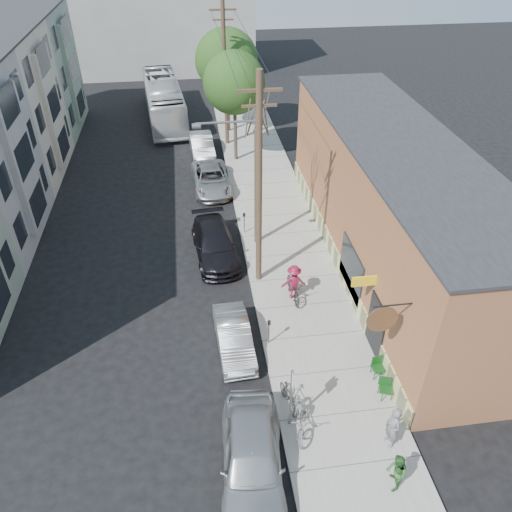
{
  "coord_description": "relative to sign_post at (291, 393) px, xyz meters",
  "views": [
    {
      "loc": [
        -0.33,
        -14.75,
        15.44
      ],
      "look_at": [
        2.32,
        4.24,
        1.5
      ],
      "focal_mm": 35.0,
      "sensor_mm": 36.0,
      "label": 1
    }
  ],
  "objects": [
    {
      "name": "sign_post",
      "position": [
        0.0,
        0.0,
        0.0
      ],
      "size": [
        0.07,
        0.45,
        2.8
      ],
      "color": "slate",
      "rests_on": "sidewalk"
    },
    {
      "name": "sidewalk",
      "position": [
        1.9,
        15.14,
        -1.76
      ],
      "size": [
        4.5,
        58.0,
        0.15
      ],
      "primitive_type": "cube",
      "color": "#A09E94",
      "rests_on": "ground"
    },
    {
      "name": "tree_bare",
      "position": [
        0.45,
        11.57,
        1.49
      ],
      "size": [
        0.24,
        0.24,
        6.35
      ],
      "color": "#44392C",
      "rests_on": "sidewalk"
    },
    {
      "name": "cyclist",
      "position": [
        1.5,
        6.77,
        -0.8
      ],
      "size": [
        1.14,
        0.66,
        1.76
      ],
      "primitive_type": "imported",
      "rotation": [
        0.0,
        0.0,
        3.13
      ],
      "color": "maroon",
      "rests_on": "sidewalk"
    },
    {
      "name": "car_4",
      "position": [
        -1.87,
        23.39,
        -1.1
      ],
      "size": [
        1.8,
        4.52,
        1.46
      ],
      "primitive_type": "imported",
      "rotation": [
        0.0,
        0.0,
        0.06
      ],
      "color": "#A8A8B0",
      "rests_on": "ground"
    },
    {
      "name": "parked_bike_a",
      "position": [
        0.1,
        0.74,
        -1.2
      ],
      "size": [
        0.77,
        1.68,
        0.97
      ],
      "primitive_type": "imported",
      "rotation": [
        0.0,
        0.0,
        0.2
      ],
      "color": "black",
      "rests_on": "sidewalk"
    },
    {
      "name": "car_3",
      "position": [
        -1.55,
        18.19,
        -1.14
      ],
      "size": [
        2.55,
        5.07,
        1.38
      ],
      "primitive_type": "imported",
      "rotation": [
        0.0,
        0.0,
        0.05
      ],
      "color": "#9A9DA1",
      "rests_on": "ground"
    },
    {
      "name": "tree_leafy_mid",
      "position": [
        0.45,
        22.13,
        3.66
      ],
      "size": [
        4.08,
        4.08,
        7.4
      ],
      "color": "#44392C",
      "rests_on": "sidewalk"
    },
    {
      "name": "car_0",
      "position": [
        -1.55,
        -1.61,
        -0.98
      ],
      "size": [
        2.47,
        5.17,
        1.71
      ],
      "primitive_type": "imported",
      "rotation": [
        0.0,
        0.0,
        -0.09
      ],
      "color": "#A1A5A8",
      "rests_on": "ground"
    },
    {
      "name": "cafe_building",
      "position": [
        6.64,
        9.14,
        1.47
      ],
      "size": [
        6.6,
        20.2,
        6.61
      ],
      "color": "#965B38",
      "rests_on": "ground"
    },
    {
      "name": "car_2",
      "position": [
        -1.85,
        10.76,
        -1.09
      ],
      "size": [
        2.51,
        5.28,
        1.49
      ],
      "primitive_type": "imported",
      "rotation": [
        0.0,
        0.0,
        0.09
      ],
      "color": "black",
      "rests_on": "ground"
    },
    {
      "name": "patio_chair_a",
      "position": [
        3.76,
        0.64,
        -1.24
      ],
      "size": [
        0.63,
        0.63,
        0.88
      ],
      "primitive_type": null,
      "rotation": [
        0.0,
        0.0,
        -0.33
      ],
      "color": "#124215",
      "rests_on": "sidewalk"
    },
    {
      "name": "patio_chair_b",
      "position": [
        3.81,
        1.66,
        -1.24
      ],
      "size": [
        0.57,
        0.57,
        0.88
      ],
      "primitive_type": null,
      "rotation": [
        0.0,
        0.0,
        0.16
      ],
      "color": "#124215",
      "rests_on": "sidewalk"
    },
    {
      "name": "cyclist_bike",
      "position": [
        1.5,
        6.77,
        -1.14
      ],
      "size": [
        0.82,
        2.1,
        1.09
      ],
      "primitive_type": "imported",
      "rotation": [
        0.0,
        0.0,
        0.05
      ],
      "color": "black",
      "rests_on": "sidewalk"
    },
    {
      "name": "car_1",
      "position": [
        -1.55,
        4.02,
        -1.19
      ],
      "size": [
        1.55,
        3.94,
        1.28
      ],
      "primitive_type": "imported",
      "rotation": [
        0.0,
        0.0,
        0.05
      ],
      "color": "#A7AAAE",
      "rests_on": "ground"
    },
    {
      "name": "tree_leafy_far",
      "position": [
        0.45,
        27.49,
        3.67
      ],
      "size": [
        4.67,
        4.67,
        7.7
      ],
      "color": "#44392C",
      "rests_on": "sidewalk"
    },
    {
      "name": "ground",
      "position": [
        -2.35,
        4.14,
        -1.83
      ],
      "size": [
        120.0,
        120.0,
        0.0
      ],
      "primitive_type": "plane",
      "color": "black"
    },
    {
      "name": "utility_pole_far",
      "position": [
        0.1,
        25.02,
        3.51
      ],
      "size": [
        1.8,
        0.28,
        10.0
      ],
      "color": "#503A28",
      "rests_on": "sidewalk"
    },
    {
      "name": "patron_green",
      "position": [
        2.81,
        -2.75,
        -0.93
      ],
      "size": [
        0.74,
        0.86,
        1.5
      ],
      "primitive_type": "imported",
      "rotation": [
        0.0,
        0.0,
        -1.84
      ],
      "color": "#2B6127",
      "rests_on": "sidewalk"
    },
    {
      "name": "parking_meter_near",
      "position": [
        -0.1,
        4.0,
        -0.85
      ],
      "size": [
        0.14,
        0.14,
        1.24
      ],
      "color": "slate",
      "rests_on": "sidewalk"
    },
    {
      "name": "patron_grey",
      "position": [
        3.23,
        -1.26,
        -0.8
      ],
      "size": [
        0.49,
        0.68,
        1.76
      ],
      "primitive_type": "imported",
      "rotation": [
        0.0,
        0.0,
        -1.46
      ],
      "color": "slate",
      "rests_on": "sidewalk"
    },
    {
      "name": "parked_bike_b",
      "position": [
        0.34,
        -0.24,
        -1.14
      ],
      "size": [
        1.04,
        2.15,
        1.08
      ],
      "primitive_type": "imported",
      "rotation": [
        0.0,
        0.0,
        -0.16
      ],
      "color": "slate",
      "rests_on": "sidewalk"
    },
    {
      "name": "end_cap_building",
      "position": [
        -4.35,
        46.14,
        4.17
      ],
      "size": [
        18.0,
        8.0,
        12.0
      ],
      "primitive_type": "cube",
      "color": "#979792",
      "rests_on": "ground"
    },
    {
      "name": "bus",
      "position": [
        -4.57,
        31.02,
        -0.22
      ],
      "size": [
        3.77,
        11.78,
        3.22
      ],
      "primitive_type": "imported",
      "rotation": [
        0.0,
        0.0,
        0.09
      ],
      "color": "white",
      "rests_on": "ground"
    },
    {
      "name": "utility_pole_near",
      "position": [
        0.04,
        8.38,
        3.58
      ],
      "size": [
        3.57,
        0.28,
        10.0
      ],
      "color": "#503A28",
      "rests_on": "sidewalk"
    },
    {
      "name": "parking_meter_far",
      "position": [
        -0.1,
        12.53,
        -0.85
      ],
      "size": [
        0.14,
        0.14,
        1.24
      ],
      "color": "slate",
      "rests_on": "sidewalk"
    }
  ]
}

